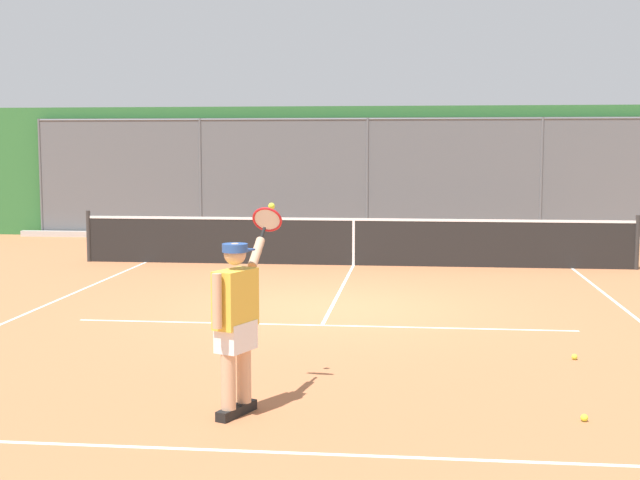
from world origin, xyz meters
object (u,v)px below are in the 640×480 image
Objects in this scene: tennis_player at (236,316)px; tennis_ball_near_net at (248,287)px; tennis_ball_mid_court at (584,418)px; tennis_ball_near_baseline at (574,357)px.

tennis_player reaches higher than tennis_ball_near_net.
tennis_ball_mid_court is 7.99m from tennis_ball_near_net.
tennis_ball_mid_court is (0.32, 2.27, 0.00)m from tennis_ball_near_baseline.
tennis_ball_near_baseline is (-3.38, -2.41, -0.86)m from tennis_player.
tennis_ball_near_net is (1.23, -6.87, -0.86)m from tennis_player.
tennis_ball_near_net is (4.29, -6.73, 0.00)m from tennis_ball_mid_court.
tennis_ball_mid_court is at bearing 122.53° from tennis_ball_near_net.
tennis_ball_near_baseline is 2.29m from tennis_ball_mid_court.
tennis_player reaches higher than tennis_ball_near_baseline.
tennis_player is at bearing 100.16° from tennis_ball_near_net.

